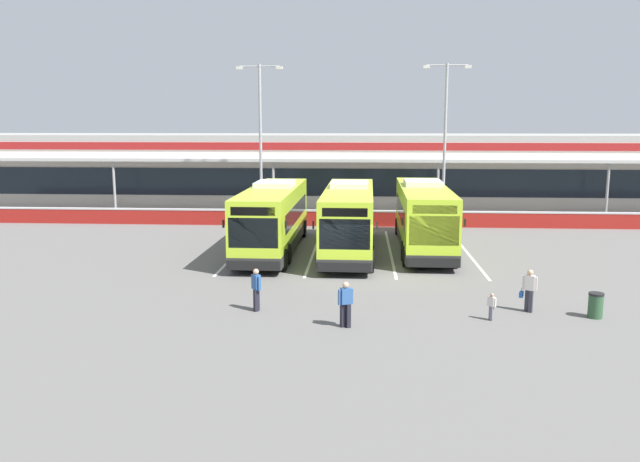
# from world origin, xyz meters

# --- Properties ---
(ground_plane) EXTENTS (200.00, 200.00, 0.00)m
(ground_plane) POSITION_xyz_m (0.00, 0.00, 0.00)
(ground_plane) COLOR #605E5B
(terminal_building) EXTENTS (70.00, 13.00, 6.00)m
(terminal_building) POSITION_xyz_m (-0.00, 26.91, 3.01)
(terminal_building) COLOR beige
(terminal_building) RESTS_ON ground
(red_barrier_wall) EXTENTS (60.00, 0.40, 1.10)m
(red_barrier_wall) POSITION_xyz_m (0.00, 14.50, 0.56)
(red_barrier_wall) COLOR maroon
(red_barrier_wall) RESTS_ON ground
(coach_bus_leftmost) EXTENTS (3.00, 12.18, 3.78)m
(coach_bus_leftmost) POSITION_xyz_m (-4.37, 5.64, 1.79)
(coach_bus_leftmost) COLOR #B7DB2D
(coach_bus_leftmost) RESTS_ON ground
(coach_bus_left_centre) EXTENTS (3.00, 12.18, 3.78)m
(coach_bus_left_centre) POSITION_xyz_m (-0.19, 5.57, 1.79)
(coach_bus_left_centre) COLOR #B7DB2D
(coach_bus_left_centre) RESTS_ON ground
(coach_bus_centre) EXTENTS (3.00, 12.18, 3.78)m
(coach_bus_centre) POSITION_xyz_m (3.95, 6.78, 1.79)
(coach_bus_centre) COLOR #B7DB2D
(coach_bus_centre) RESTS_ON ground
(bay_stripe_far_west) EXTENTS (0.14, 13.00, 0.01)m
(bay_stripe_far_west) POSITION_xyz_m (-6.30, 6.00, 0.00)
(bay_stripe_far_west) COLOR silver
(bay_stripe_far_west) RESTS_ON ground
(bay_stripe_west) EXTENTS (0.14, 13.00, 0.01)m
(bay_stripe_west) POSITION_xyz_m (-2.10, 6.00, 0.00)
(bay_stripe_west) COLOR silver
(bay_stripe_west) RESTS_ON ground
(bay_stripe_mid_west) EXTENTS (0.14, 13.00, 0.01)m
(bay_stripe_mid_west) POSITION_xyz_m (2.10, 6.00, 0.00)
(bay_stripe_mid_west) COLOR silver
(bay_stripe_mid_west) RESTS_ON ground
(bay_stripe_centre) EXTENTS (0.14, 13.00, 0.01)m
(bay_stripe_centre) POSITION_xyz_m (6.30, 6.00, 0.00)
(bay_stripe_centre) COLOR silver
(bay_stripe_centre) RESTS_ON ground
(pedestrian_with_handbag) EXTENTS (0.63, 0.49, 1.62)m
(pedestrian_with_handbag) POSITION_xyz_m (6.78, -5.15, 0.86)
(pedestrian_with_handbag) COLOR #33333D
(pedestrian_with_handbag) RESTS_ON ground
(pedestrian_in_dark_coat) EXTENTS (0.42, 0.46, 1.62)m
(pedestrian_in_dark_coat) POSITION_xyz_m (-3.46, -5.67, 0.87)
(pedestrian_in_dark_coat) COLOR black
(pedestrian_in_dark_coat) RESTS_ON ground
(pedestrian_child) EXTENTS (0.28, 0.27, 1.00)m
(pedestrian_child) POSITION_xyz_m (5.18, -6.33, 0.54)
(pedestrian_child) COLOR slate
(pedestrian_child) RESTS_ON ground
(pedestrian_near_bin) EXTENTS (0.53, 0.34, 1.62)m
(pedestrian_near_bin) POSITION_xyz_m (-0.05, -7.45, 0.87)
(pedestrian_near_bin) COLOR black
(pedestrian_near_bin) RESTS_ON ground
(lamp_post_west) EXTENTS (3.24, 0.28, 11.00)m
(lamp_post_west) POSITION_xyz_m (-6.65, 16.27, 6.29)
(lamp_post_west) COLOR #9E9EA3
(lamp_post_west) RESTS_ON ground
(lamp_post_centre) EXTENTS (3.24, 0.28, 11.00)m
(lamp_post_centre) POSITION_xyz_m (6.21, 16.15, 6.29)
(lamp_post_centre) COLOR #9E9EA3
(lamp_post_centre) RESTS_ON ground
(litter_bin) EXTENTS (0.54, 0.54, 0.93)m
(litter_bin) POSITION_xyz_m (9.02, -5.78, 0.47)
(litter_bin) COLOR #2D5133
(litter_bin) RESTS_ON ground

